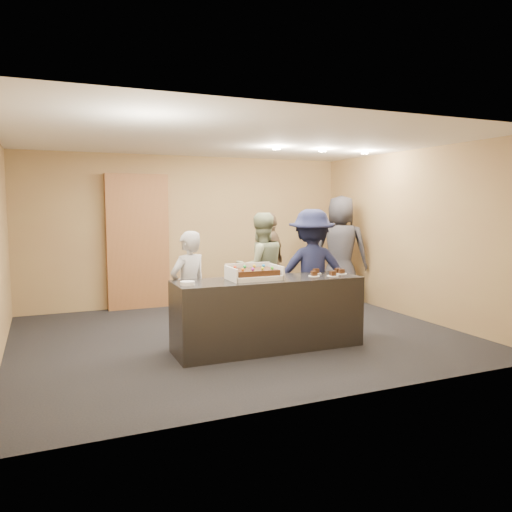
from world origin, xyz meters
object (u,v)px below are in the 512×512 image
Objects in this scene: person_sage_man at (261,269)px; person_navy_man at (312,272)px; person_brown_extra at (269,263)px; sheet_cake at (254,272)px; cake_box at (253,276)px; person_server_grey at (189,290)px; person_dark_suit at (341,250)px; storage_cabinet at (138,242)px; serving_counter at (268,314)px; plate_stack at (187,283)px.

person_sage_man is 0.97× the size of person_navy_man.
person_sage_man is 0.89m from person_navy_man.
person_brown_extra is at bearing -124.22° from person_sage_man.
person_sage_man is at bearing 62.90° from sheet_cake.
person_server_grey is (-0.72, 0.43, -0.19)m from cake_box.
person_dark_suit is (2.59, 2.03, 0.05)m from cake_box.
person_server_grey is 1.80m from person_navy_man.
person_dark_suit is at bearing -17.67° from storage_cabinet.
person_brown_extra is at bearing 43.80° from person_dark_suit.
person_navy_man reaches higher than serving_counter.
person_sage_man is at bearing 71.29° from serving_counter.
sheet_cake is at bearing 17.26° from person_brown_extra.
person_server_grey is (-0.91, 0.45, 0.30)m from serving_counter.
storage_cabinet is 3.26m from cake_box.
cake_box is 0.42× the size of person_server_grey.
sheet_cake is 0.27× the size of person_dark_suit.
cake_box is 3.29m from person_dark_suit.
storage_cabinet is 1.33× the size of person_navy_man.
person_dark_suit is (1.51, 1.59, 0.11)m from person_navy_man.
person_server_grey is 0.85× the size of person_navy_man.
person_dark_suit reaches higher than person_server_grey.
sheet_cake is (-0.20, 0.00, 0.55)m from serving_counter.
person_sage_man is (1.50, -1.92, -0.32)m from storage_cabinet.
person_dark_suit is (3.31, 1.60, 0.24)m from person_server_grey.
sheet_cake is 0.32× the size of person_brown_extra.
plate_stack is at bearing 41.39° from person_sage_man.
person_navy_man is 1.42m from person_brown_extra.
person_sage_man is (1.51, 1.31, -0.07)m from plate_stack.
cake_box is 0.32× the size of person_dark_suit.
person_dark_suit is at bearing 143.45° from person_brown_extra.
person_navy_man reaches higher than plate_stack.
serving_counter is at bearing -6.84° from cake_box.
person_server_grey is (-0.72, 0.45, -0.25)m from sheet_cake.
cake_box is 0.37× the size of person_sage_man.
plate_stack is 0.10× the size of person_brown_extra.
person_navy_man is at bearing 23.08° from sheet_cake.
serving_counter is 0.58m from sheet_cake.
serving_counter is at bearing 46.64° from person_navy_man.
person_dark_suit reaches higher than cake_box.
person_dark_suit is (1.51, 0.17, 0.15)m from person_brown_extra.
person_navy_man is 0.89× the size of person_dark_suit.
person_brown_extra reaches higher than serving_counter.
sheet_cake is 3.31m from person_dark_suit.
plate_stack is at bearing -174.98° from serving_counter.
storage_cabinet is 1.57× the size of person_server_grey.
storage_cabinet reaches higher than person_sage_man.
person_navy_man is at bearing 22.03° from cake_box.
person_sage_man is 1.00× the size of person_brown_extra.
sheet_cake is 1.18m from person_navy_man.
storage_cabinet is (-1.06, 3.16, 0.73)m from serving_counter.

